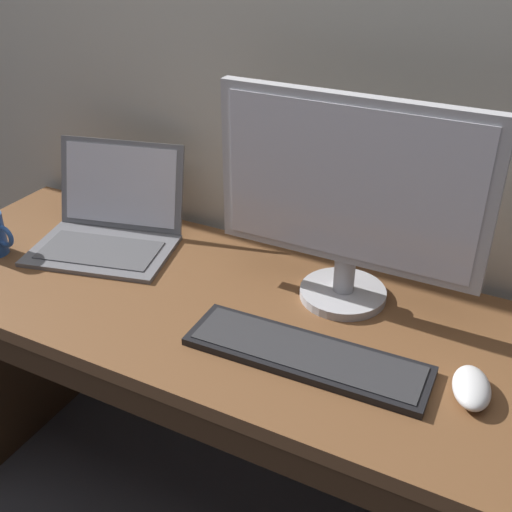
# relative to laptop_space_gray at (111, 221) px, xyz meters

# --- Properties ---
(back_wall) EXTENTS (4.06, 0.04, 2.74)m
(back_wall) POSITION_rel_laptop_space_gray_xyz_m (0.38, 0.23, 0.52)
(back_wall) COLOR beige
(back_wall) RESTS_ON ground
(desk) EXTENTS (1.59, 0.60, 0.79)m
(desk) POSITION_rel_laptop_space_gray_xyz_m (0.38, -0.12, -0.28)
(desk) COLOR brown
(desk) RESTS_ON ground
(laptop_space_gray) EXTENTS (0.41, 0.38, 0.24)m
(laptop_space_gray) POSITION_rel_laptop_space_gray_xyz_m (0.00, 0.00, 0.00)
(laptop_space_gray) COLOR slate
(laptop_space_gray) RESTS_ON desk
(external_monitor) EXTENTS (0.57, 0.19, 0.46)m
(external_monitor) POSITION_rel_laptop_space_gray_xyz_m (0.63, 0.01, 0.19)
(external_monitor) COLOR #B7B7BC
(external_monitor) RESTS_ON desk
(wired_keyboard) EXTENTS (0.49, 0.15, 0.02)m
(wired_keyboard) POSITION_rel_laptop_space_gray_xyz_m (0.64, -0.21, -0.05)
(wired_keyboard) COLOR black
(wired_keyboard) RESTS_ON desk
(computer_mouse) EXTENTS (0.09, 0.13, 0.04)m
(computer_mouse) POSITION_rel_laptop_space_gray_xyz_m (0.95, -0.17, -0.04)
(computer_mouse) COLOR white
(computer_mouse) RESTS_ON desk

